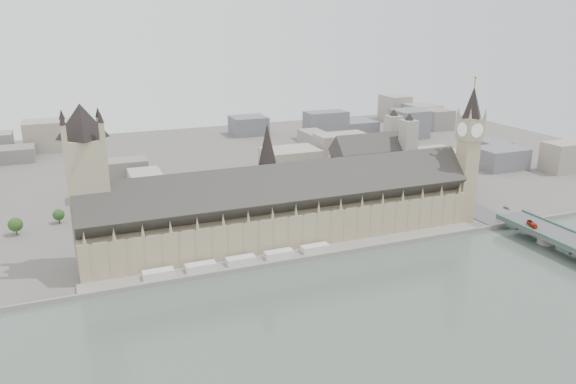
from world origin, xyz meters
name	(u,v)px	position (x,y,z in m)	size (l,w,h in m)	color
ground	(296,252)	(0.00, 0.00, 0.00)	(900.00, 900.00, 0.00)	#595651
embankment_wall	(306,259)	(0.00, -15.00, 1.50)	(600.00, 1.50, 3.00)	slate
river_terrace	(301,255)	(0.00, -7.50, 1.00)	(270.00, 15.00, 2.00)	slate
terrace_tents	(241,260)	(-40.00, -7.00, 4.00)	(118.00, 7.00, 4.00)	silver
palace_of_westminster	(285,210)	(0.00, 19.70, 22.71)	(265.00, 40.73, 55.44)	tan
elizabeth_tower	(469,145)	(138.00, 8.00, 58.09)	(17.00, 17.00, 107.50)	tan
victoria_tower	(88,180)	(-122.00, 26.00, 55.20)	(30.00, 30.00, 100.00)	tan
central_tower	(267,158)	(-10.00, 26.00, 57.92)	(13.00, 13.00, 48.00)	gray
westminster_abbey	(373,165)	(110.92, 95.00, 25.08)	(68.00, 36.00, 64.00)	gray
city_skyline_inland	(204,147)	(0.00, 245.00, 19.00)	(720.00, 360.00, 38.00)	gray
park_trees	(252,214)	(-10.00, 60.00, 7.50)	(110.00, 30.00, 15.00)	#1F3F16
red_bus_north	(532,224)	(156.23, -41.42, 11.79)	(2.58, 11.05, 3.08)	#AF2B14
car_approach	(506,208)	(166.32, -6.21, 10.96)	(1.99, 4.90, 1.42)	gray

